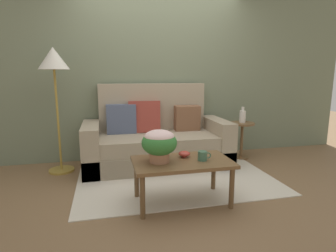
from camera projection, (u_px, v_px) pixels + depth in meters
ground_plane at (177, 179)px, 3.47m from camera, size 14.00×14.00×0.00m
wall_back at (158, 69)px, 4.29m from camera, size 6.40×0.12×2.76m
area_rug at (175, 177)px, 3.54m from camera, size 2.41×1.69×0.01m
couch at (156, 141)px, 4.00m from camera, size 2.03×0.89×1.16m
coffee_table at (182, 166)px, 2.78m from camera, size 0.98×0.57×0.45m
side_table at (242, 134)px, 4.29m from camera, size 0.37×0.37×0.57m
floor_lamp at (54, 68)px, 3.51m from camera, size 0.39×0.39×1.63m
potted_plant at (159, 143)px, 2.69m from camera, size 0.35×0.35×0.32m
coffee_mug at (203, 156)px, 2.76m from camera, size 0.14×0.09×0.09m
snack_bowl at (184, 154)px, 2.88m from camera, size 0.12×0.12×0.06m
table_vase at (243, 116)px, 4.25m from camera, size 0.10×0.10×0.24m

